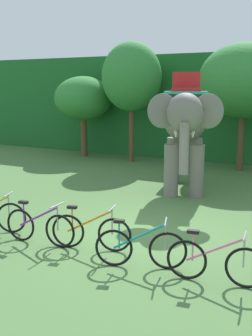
% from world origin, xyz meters
% --- Properties ---
extents(ground_plane, '(80.00, 80.00, 0.00)m').
position_xyz_m(ground_plane, '(0.00, 0.00, 0.00)').
color(ground_plane, '#4C753D').
extents(tree_right, '(2.76, 2.76, 3.81)m').
position_xyz_m(tree_right, '(-7.40, 9.00, 2.75)').
color(tree_right, brown).
rests_on(tree_right, ground).
extents(tree_center, '(2.63, 2.63, 5.25)m').
position_xyz_m(tree_center, '(-4.66, 8.72, 3.73)').
color(tree_center, brown).
rests_on(tree_center, ground).
extents(tree_left, '(3.50, 3.50, 5.00)m').
position_xyz_m(tree_left, '(0.16, 8.88, 3.53)').
color(tree_left, brown).
rests_on(tree_left, ground).
extents(elephant, '(2.80, 4.22, 3.78)m').
position_xyz_m(elephant, '(-0.49, 4.32, 2.20)').
color(elephant, slate).
rests_on(elephant, ground).
extents(bike_purple, '(1.71, 0.52, 0.92)m').
position_xyz_m(bike_purple, '(-1.51, -1.52, 0.39)').
color(bike_purple, black).
rests_on(bike_purple, ground).
extents(bike_orange, '(1.67, 0.60, 0.92)m').
position_xyz_m(bike_orange, '(-0.38, -1.27, 0.39)').
color(bike_orange, black).
rests_on(bike_orange, ground).
extents(bike_teal, '(1.62, 0.72, 0.92)m').
position_xyz_m(bike_teal, '(0.92, -1.60, 0.39)').
color(bike_teal, black).
rests_on(bike_teal, ground).
extents(bike_pink, '(1.70, 0.52, 0.92)m').
position_xyz_m(bike_pink, '(2.33, -1.60, 0.39)').
color(bike_pink, black).
rests_on(bike_pink, ground).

